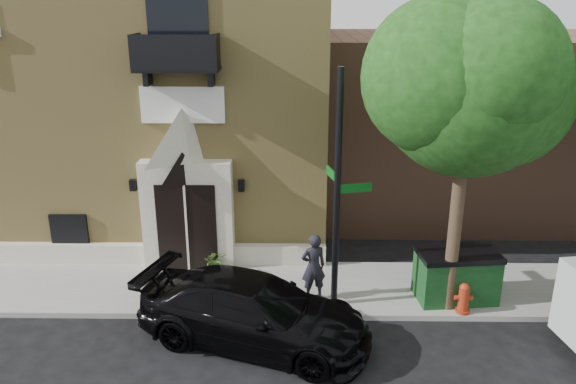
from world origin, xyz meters
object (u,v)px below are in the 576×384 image
object	(u,v)px
black_sedan	(254,311)
street_sign	(338,192)
fire_hydrant	(464,298)
pedestrian_near	(313,267)
dumpster	(456,275)

from	to	relation	value
black_sedan	street_sign	world-z (taller)	street_sign
street_sign	fire_hydrant	xyz separation A→B (m)	(3.20, -0.41, -2.65)
black_sedan	pedestrian_near	xyz separation A→B (m)	(1.42, 1.79, 0.26)
street_sign	dumpster	xyz separation A→B (m)	(3.18, 0.30, -2.37)
street_sign	pedestrian_near	world-z (taller)	street_sign
black_sedan	dumpster	bearing A→B (deg)	-52.07
black_sedan	fire_hydrant	size ratio (longest dim) A/B	6.76
fire_hydrant	street_sign	bearing A→B (deg)	172.78
black_sedan	pedestrian_near	world-z (taller)	pedestrian_near
black_sedan	street_sign	distance (m)	3.46
black_sedan	dumpster	world-z (taller)	black_sedan
fire_hydrant	pedestrian_near	size ratio (longest dim) A/B	0.45
dumpster	pedestrian_near	bearing A→B (deg)	174.42
fire_hydrant	pedestrian_near	bearing A→B (deg)	169.87
fire_hydrant	dumpster	xyz separation A→B (m)	(-0.02, 0.71, 0.28)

